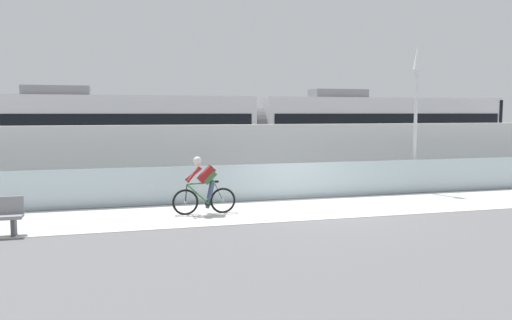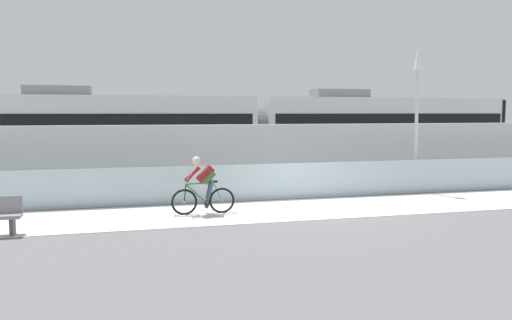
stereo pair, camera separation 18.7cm
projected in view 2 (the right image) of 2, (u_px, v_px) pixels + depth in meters
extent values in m
plane|color=slate|center=(313.00, 209.00, 15.16)|extent=(200.00, 200.00, 0.00)
cube|color=silver|center=(313.00, 208.00, 15.16)|extent=(32.00, 3.20, 0.01)
cube|color=silver|center=(292.00, 181.00, 16.89)|extent=(32.00, 0.05, 1.16)
cube|color=silver|center=(276.00, 158.00, 18.57)|extent=(32.00, 0.36, 2.39)
cube|color=#595654|center=(258.00, 182.00, 21.06)|extent=(32.00, 0.08, 0.01)
cube|color=#595654|center=(250.00, 177.00, 22.44)|extent=(32.00, 0.08, 0.01)
cube|color=silver|center=(114.00, 136.00, 20.13)|extent=(11.00, 2.50, 3.10)
cube|color=black|center=(113.00, 127.00, 20.10)|extent=(10.56, 2.54, 1.04)
cube|color=#4C4C51|center=(114.00, 171.00, 20.25)|extent=(10.78, 2.53, 0.28)
cube|color=slate|center=(58.00, 91.00, 19.46)|extent=(2.40, 1.10, 0.36)
cube|color=#232326|center=(17.00, 178.00, 19.37)|extent=(1.40, 1.88, 0.20)
cylinder|color=black|center=(14.00, 182.00, 18.68)|extent=(0.60, 0.10, 0.60)
cylinder|color=black|center=(21.00, 177.00, 20.06)|extent=(0.60, 0.10, 0.60)
cube|color=#232326|center=(203.00, 173.00, 21.17)|extent=(1.40, 1.88, 0.20)
cylinder|color=black|center=(206.00, 176.00, 20.49)|extent=(0.60, 0.10, 0.60)
cylinder|color=black|center=(201.00, 172.00, 21.87)|extent=(0.60, 0.10, 0.60)
cube|color=silver|center=(380.00, 133.00, 23.08)|extent=(11.00, 2.50, 3.10)
cube|color=black|center=(380.00, 125.00, 23.05)|extent=(10.56, 2.54, 1.04)
cube|color=#4C4C51|center=(379.00, 163.00, 23.20)|extent=(10.78, 2.53, 0.28)
cube|color=slate|center=(340.00, 94.00, 22.41)|extent=(2.40, 1.10, 0.36)
cube|color=#232326|center=(306.00, 169.00, 22.32)|extent=(1.40, 1.88, 0.20)
cylinder|color=black|center=(312.00, 173.00, 21.63)|extent=(0.60, 0.10, 0.60)
cylinder|color=black|center=(300.00, 169.00, 23.01)|extent=(0.60, 0.10, 0.60)
cube|color=#232326|center=(447.00, 165.00, 24.12)|extent=(1.40, 1.88, 0.20)
cylinder|color=black|center=(457.00, 168.00, 23.44)|extent=(0.60, 0.10, 0.60)
cylinder|color=black|center=(438.00, 165.00, 24.82)|extent=(0.60, 0.10, 0.60)
cube|color=black|center=(484.00, 132.00, 24.48)|extent=(0.16, 2.54, 2.94)
cylinder|color=#59595B|center=(256.00, 134.00, 21.60)|extent=(0.60, 2.30, 2.30)
torus|color=black|center=(184.00, 202.00, 14.16)|extent=(0.72, 0.06, 0.72)
cylinder|color=#99999E|center=(184.00, 202.00, 14.16)|extent=(0.07, 0.10, 0.07)
torus|color=black|center=(222.00, 200.00, 14.43)|extent=(0.72, 0.06, 0.72)
cylinder|color=#99999E|center=(222.00, 200.00, 14.43)|extent=(0.07, 0.10, 0.07)
cylinder|color=#337233|center=(196.00, 194.00, 14.23)|extent=(0.60, 0.04, 0.58)
cylinder|color=#337233|center=(210.00, 193.00, 14.33)|extent=(0.22, 0.04, 0.59)
cylinder|color=#337233|center=(200.00, 183.00, 14.23)|extent=(0.76, 0.04, 0.07)
cylinder|color=#337233|center=(214.00, 202.00, 14.38)|extent=(0.43, 0.03, 0.09)
cylinder|color=#337233|center=(218.00, 191.00, 14.38)|extent=(0.27, 0.02, 0.53)
cylinder|color=black|center=(185.00, 193.00, 14.15)|extent=(0.08, 0.03, 0.49)
cube|color=black|center=(213.00, 182.00, 14.32)|extent=(0.24, 0.10, 0.05)
cylinder|color=black|center=(186.00, 181.00, 14.12)|extent=(0.03, 0.58, 0.03)
cylinder|color=#262628|center=(207.00, 203.00, 14.33)|extent=(0.18, 0.02, 0.18)
cube|color=maroon|center=(205.00, 174.00, 14.24)|extent=(0.50, 0.28, 0.51)
cube|color=#336638|center=(209.00, 177.00, 14.28)|extent=(0.38, 0.30, 0.38)
sphere|color=beige|center=(196.00, 162.00, 14.15)|extent=(0.20, 0.20, 0.20)
sphere|color=silver|center=(196.00, 161.00, 14.15)|extent=(0.23, 0.23, 0.23)
cylinder|color=maroon|center=(192.00, 174.00, 14.15)|extent=(0.44, 0.41, 0.41)
cylinder|color=maroon|center=(192.00, 174.00, 14.15)|extent=(0.44, 0.41, 0.41)
cylinder|color=#384766|center=(209.00, 194.00, 14.32)|extent=(0.29, 0.33, 0.80)
cylinder|color=#384766|center=(209.00, 189.00, 14.31)|extent=(0.29, 0.33, 0.54)
cylinder|color=gray|center=(415.00, 189.00, 18.43)|extent=(0.24, 0.24, 0.20)
cylinder|color=silver|center=(416.00, 130.00, 18.24)|extent=(0.12, 0.12, 4.20)
cone|color=white|center=(418.00, 57.00, 18.01)|extent=(0.28, 0.28, 0.90)
cube|color=#4C4C51|center=(13.00, 227.00, 11.83)|extent=(0.08, 0.36, 0.41)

